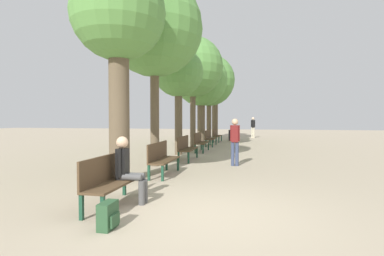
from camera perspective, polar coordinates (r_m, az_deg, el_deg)
name	(u,v)px	position (r m, az deg, el deg)	size (l,w,h in m)	color
ground_plane	(202,213)	(5.27, 1.99, -15.91)	(80.00, 80.00, 0.00)	tan
bench_row_0	(110,177)	(5.74, -15.34, -9.04)	(0.46, 1.68, 0.93)	#4C3823
bench_row_1	(161,156)	(8.57, -5.84, -5.41)	(0.46, 1.68, 0.93)	#4C3823
bench_row_2	(186,147)	(11.52, -1.18, -3.54)	(0.46, 1.68, 0.93)	#4C3823
bench_row_3	(200,141)	(14.53, 1.56, -2.43)	(0.46, 1.68, 0.93)	#4C3823
bench_row_4	(210,137)	(17.56, 3.36, -1.70)	(0.46, 1.68, 0.93)	#4C3823
bench_row_5	(216,134)	(20.61, 4.62, -1.19)	(0.46, 1.68, 0.93)	#4C3823
tree_row_0	(118,20)	(8.07, -13.83, 19.42)	(2.34, 2.34, 5.39)	brown
tree_row_1	(154,29)	(10.64, -7.17, 18.24)	(3.25, 3.25, 6.27)	brown
tree_row_2	(178,73)	(13.46, -2.59, 10.36)	(2.21, 2.21, 4.78)	brown
tree_row_3	(193,67)	(16.61, 0.16, 11.50)	(3.29, 3.29, 6.07)	brown
tree_row_4	(201,80)	(19.08, 1.76, 9.04)	(3.31, 3.31, 5.71)	brown
tree_row_5	(209,81)	(22.32, 3.25, 9.02)	(3.79, 3.79, 6.32)	brown
tree_row_6	(215,86)	(25.69, 4.40, 7.90)	(2.25, 2.25, 5.67)	brown
person_seated	(128,168)	(5.85, -12.09, -7.38)	(0.59, 0.33, 1.27)	#4C4C4C
backpack	(108,216)	(4.69, -15.66, -15.78)	(0.22, 0.36, 0.39)	#284C2D
pedestrian_near	(253,126)	(25.33, 11.55, 0.38)	(0.35, 0.29, 1.72)	beige
pedestrian_mid	(235,139)	(10.23, 8.18, -2.05)	(0.32, 0.22, 1.60)	#384260
trash_bin	(232,135)	(21.82, 7.54, -1.39)	(0.44, 0.44, 0.79)	#232328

